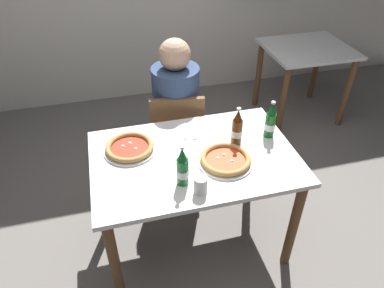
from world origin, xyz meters
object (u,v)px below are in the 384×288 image
at_px(chair_behind_table, 177,133).
at_px(diner_seated, 177,119).
at_px(paper_cup, 201,185).
at_px(pizza_margherita_near, 130,148).
at_px(beer_bottle_right, 270,122).
at_px(dining_table_main, 194,170).
at_px(pizza_marinara_far, 226,160).
at_px(dining_table_background, 305,62).
at_px(beer_bottle_center, 237,129).
at_px(napkin_with_cutlery, 190,131).
at_px(beer_bottle_left, 183,168).

distance_m(chair_behind_table, diner_seated, 0.11).
bearing_deg(paper_cup, pizza_margherita_near, 125.98).
height_order(chair_behind_table, beer_bottle_right, beer_bottle_right).
height_order(diner_seated, beer_bottle_right, diner_seated).
height_order(dining_table_main, pizza_margherita_near, pizza_margherita_near).
bearing_deg(beer_bottle_right, paper_cup, -145.97).
bearing_deg(pizza_marinara_far, chair_behind_table, 100.30).
height_order(dining_table_background, pizza_margherita_near, pizza_margherita_near).
bearing_deg(dining_table_background, beer_bottle_center, -133.63).
bearing_deg(napkin_with_cutlery, dining_table_main, -99.05).
height_order(dining_table_main, diner_seated, diner_seated).
xyz_separation_m(chair_behind_table, paper_cup, (-0.07, -0.90, 0.32)).
xyz_separation_m(chair_behind_table, beer_bottle_right, (0.48, -0.53, 0.37)).
distance_m(dining_table_background, pizza_marinara_far, 1.94).
bearing_deg(napkin_with_cutlery, diner_seated, 90.15).
relative_size(dining_table_main, beer_bottle_left, 4.86).
distance_m(pizza_margherita_near, beer_bottle_left, 0.43).
distance_m(chair_behind_table, beer_bottle_left, 0.91).
bearing_deg(dining_table_main, chair_behind_table, 87.40).
relative_size(chair_behind_table, napkin_with_cutlery, 3.78).
bearing_deg(pizza_margherita_near, beer_bottle_right, -4.37).
relative_size(pizza_marinara_far, napkin_with_cutlery, 1.40).
height_order(chair_behind_table, paper_cup, chair_behind_table).
relative_size(pizza_margherita_near, beer_bottle_left, 1.26).
bearing_deg(pizza_marinara_far, pizza_margherita_near, 154.22).
height_order(dining_table_background, pizza_marinara_far, pizza_marinara_far).
bearing_deg(beer_bottle_left, beer_bottle_center, 33.85).
bearing_deg(pizza_marinara_far, dining_table_background, 47.11).
distance_m(diner_seated, beer_bottle_right, 0.79).
xyz_separation_m(dining_table_main, beer_bottle_right, (0.51, 0.08, 0.22)).
bearing_deg(beer_bottle_right, dining_table_main, -171.19).
xyz_separation_m(pizza_marinara_far, beer_bottle_left, (-0.27, -0.10, 0.08)).
bearing_deg(dining_table_background, chair_behind_table, -154.18).
bearing_deg(diner_seated, dining_table_background, 24.35).
distance_m(chair_behind_table, napkin_with_cutlery, 0.46).
bearing_deg(napkin_with_cutlery, chair_behind_table, 91.74).
bearing_deg(beer_bottle_right, beer_bottle_center, -175.80).
bearing_deg(beer_bottle_left, diner_seated, 79.87).
bearing_deg(napkin_with_cutlery, pizza_marinara_far, -71.18).
xyz_separation_m(pizza_margherita_near, pizza_marinara_far, (0.52, -0.25, -0.00)).
xyz_separation_m(dining_table_background, pizza_marinara_far, (-1.31, -1.41, 0.18)).
distance_m(pizza_margherita_near, pizza_marinara_far, 0.57).
bearing_deg(dining_table_main, pizza_marinara_far, -33.64).
bearing_deg(beer_bottle_left, napkin_with_cutlery, 70.88).
bearing_deg(diner_seated, beer_bottle_center, -67.76).
xyz_separation_m(dining_table_background, beer_bottle_center, (-1.19, -1.25, 0.26)).
bearing_deg(dining_table_main, diner_seated, 86.73).
xyz_separation_m(beer_bottle_right, napkin_with_cutlery, (-0.47, 0.17, -0.10)).
distance_m(diner_seated, pizza_margherita_near, 0.68).
bearing_deg(paper_cup, chair_behind_table, 85.57).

